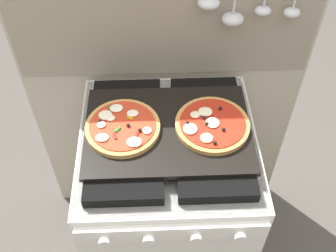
{
  "coord_description": "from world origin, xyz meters",
  "views": [
    {
      "loc": [
        -0.04,
        -0.89,
        1.94
      ],
      "look_at": [
        0.0,
        0.0,
        0.93
      ],
      "focal_mm": 44.7,
      "sensor_mm": 36.0,
      "label": 1
    }
  ],
  "objects": [
    {
      "name": "ground_plane",
      "position": [
        0.0,
        0.0,
        0.0
      ],
      "size": [
        4.0,
        4.0,
        0.0
      ],
      "primitive_type": "plane",
      "color": "#4C4742"
    },
    {
      "name": "kitchen_backsplash",
      "position": [
        0.0,
        0.33,
        0.79
      ],
      "size": [
        1.1,
        0.09,
        1.55
      ],
      "color": "#B2A893",
      "rests_on": "ground_plane"
    },
    {
      "name": "stove",
      "position": [
        -0.0,
        -0.0,
        0.45
      ],
      "size": [
        0.6,
        0.64,
        0.9
      ],
      "color": "white",
      "rests_on": "ground_plane"
    },
    {
      "name": "baking_tray",
      "position": [
        0.0,
        0.0,
        0.91
      ],
      "size": [
        0.54,
        0.38,
        0.02
      ],
      "primitive_type": "cube",
      "color": "black",
      "rests_on": "stove"
    },
    {
      "name": "pizza_left",
      "position": [
        -0.15,
        -0.0,
        0.93
      ],
      "size": [
        0.24,
        0.24,
        0.03
      ],
      "color": "tan",
      "rests_on": "baking_tray"
    },
    {
      "name": "pizza_right",
      "position": [
        0.14,
        0.0,
        0.93
      ],
      "size": [
        0.24,
        0.24,
        0.03
      ],
      "color": "#C18947",
      "rests_on": "baking_tray"
    }
  ]
}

